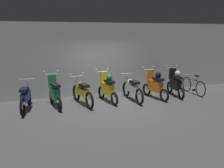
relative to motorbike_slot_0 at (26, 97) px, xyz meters
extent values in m
plane|color=#4C4C4F|center=(3.04, -0.54, -0.49)|extent=(80.00, 80.00, 0.00)
cube|color=#9EA0A3|center=(3.04, 1.55, 1.07)|extent=(16.00, 0.30, 3.12)
torus|color=black|center=(0.10, 0.62, -0.17)|extent=(0.19, 0.66, 0.65)
torus|color=black|center=(-0.11, -0.67, -0.17)|extent=(0.19, 0.66, 0.65)
cube|color=#1E389E|center=(0.00, -0.02, 0.02)|extent=(0.35, 0.86, 0.28)
ellipsoid|color=#1E389E|center=(0.02, 0.13, 0.24)|extent=(0.33, 0.48, 0.22)
cube|color=black|center=(-0.03, -0.20, 0.30)|extent=(0.32, 0.55, 0.10)
cylinder|color=#B7BABF|center=(0.08, 0.51, 0.52)|extent=(0.56, 0.12, 0.04)
cylinder|color=#B7BABF|center=(0.09, 0.57, 0.15)|extent=(0.08, 0.17, 0.65)
sphere|color=silver|center=(0.09, 0.57, 0.37)|extent=(0.12, 0.12, 0.12)
cube|color=white|center=(-0.10, -0.64, -0.07)|extent=(0.16, 0.04, 0.10)
torus|color=black|center=(0.94, 0.58, -0.23)|extent=(0.16, 0.54, 0.53)
torus|color=black|center=(1.09, -0.56, -0.23)|extent=(0.16, 0.54, 0.53)
cube|color=#197238|center=(1.01, 0.01, 0.04)|extent=(0.31, 0.76, 0.44)
cube|color=#197238|center=(0.97, 0.35, 0.44)|extent=(0.29, 0.16, 0.48)
cube|color=black|center=(1.03, -0.15, 0.36)|extent=(0.31, 0.55, 0.10)
cylinder|color=#B7BABF|center=(0.95, 0.49, 0.66)|extent=(0.56, 0.11, 0.04)
sphere|color=#B7BABF|center=(0.69, 0.45, 0.76)|extent=(0.07, 0.07, 0.07)
sphere|color=#B7BABF|center=(1.21, 0.52, 0.76)|extent=(0.07, 0.07, 0.07)
cylinder|color=#B7BABF|center=(0.94, 0.53, 0.19)|extent=(0.07, 0.15, 0.85)
sphere|color=silver|center=(0.94, 0.53, 0.51)|extent=(0.12, 0.12, 0.12)
cube|color=white|center=(1.08, -0.54, -0.13)|extent=(0.16, 0.03, 0.10)
torus|color=black|center=(1.91, 0.63, -0.17)|extent=(0.20, 0.66, 0.65)
torus|color=black|center=(2.14, -0.65, -0.17)|extent=(0.20, 0.66, 0.65)
cube|color=gold|center=(2.03, -0.01, 0.02)|extent=(0.37, 0.86, 0.28)
ellipsoid|color=gold|center=(2.00, 0.14, 0.24)|extent=(0.33, 0.48, 0.22)
cube|color=black|center=(2.06, -0.19, 0.30)|extent=(0.33, 0.55, 0.10)
cylinder|color=#B7BABF|center=(1.93, 0.52, 0.52)|extent=(0.56, 0.14, 0.04)
sphere|color=#B7BABF|center=(1.67, 0.48, 0.62)|extent=(0.07, 0.07, 0.07)
sphere|color=#B7BABF|center=(2.19, 0.57, 0.62)|extent=(0.07, 0.07, 0.07)
cylinder|color=#B7BABF|center=(1.92, 0.58, 0.15)|extent=(0.08, 0.17, 0.65)
sphere|color=silver|center=(1.92, 0.58, 0.37)|extent=(0.12, 0.12, 0.12)
cube|color=white|center=(2.14, -0.63, -0.07)|extent=(0.16, 0.04, 0.10)
torus|color=black|center=(2.96, 0.61, -0.23)|extent=(0.17, 0.54, 0.53)
torus|color=black|center=(3.13, -0.53, -0.23)|extent=(0.17, 0.54, 0.53)
cube|color=gold|center=(3.04, 0.04, 0.04)|extent=(0.33, 0.76, 0.44)
cube|color=gold|center=(2.99, 0.38, 0.44)|extent=(0.29, 0.16, 0.48)
cube|color=black|center=(3.07, -0.12, 0.36)|extent=(0.32, 0.55, 0.10)
cylinder|color=#B7BABF|center=(2.97, 0.52, 0.66)|extent=(0.56, 0.12, 0.04)
sphere|color=#B7BABF|center=(2.71, 0.48, 0.76)|extent=(0.07, 0.07, 0.07)
sphere|color=#B7BABF|center=(3.23, 0.56, 0.76)|extent=(0.07, 0.07, 0.07)
cylinder|color=#B7BABF|center=(2.96, 0.56, 0.19)|extent=(0.08, 0.15, 0.85)
sphere|color=silver|center=(2.96, 0.56, 0.51)|extent=(0.12, 0.12, 0.12)
cube|color=white|center=(3.13, -0.51, -0.13)|extent=(0.16, 0.04, 0.10)
sphere|color=#197238|center=(3.07, -0.12, 0.53)|extent=(0.24, 0.24, 0.24)
torus|color=black|center=(4.05, 0.58, -0.17)|extent=(0.10, 0.65, 0.65)
torus|color=black|center=(4.07, -0.72, -0.17)|extent=(0.10, 0.65, 0.65)
cube|color=silver|center=(4.06, -0.07, 0.02)|extent=(0.23, 0.84, 0.28)
ellipsoid|color=silver|center=(4.06, 0.08, 0.24)|extent=(0.27, 0.44, 0.22)
cube|color=black|center=(4.06, -0.25, 0.30)|extent=(0.25, 0.52, 0.10)
cylinder|color=#B7BABF|center=(4.05, 0.47, 0.52)|extent=(0.56, 0.04, 0.04)
cylinder|color=#B7BABF|center=(4.05, 0.53, 0.15)|extent=(0.06, 0.16, 0.65)
sphere|color=silver|center=(4.05, 0.53, 0.37)|extent=(0.12, 0.12, 0.12)
cube|color=white|center=(4.07, -0.70, -0.07)|extent=(0.16, 0.01, 0.10)
torus|color=black|center=(4.97, 0.47, -0.23)|extent=(0.18, 0.54, 0.53)
torus|color=black|center=(5.18, -0.67, -0.23)|extent=(0.18, 0.54, 0.53)
cube|color=orange|center=(5.08, -0.10, 0.04)|extent=(0.35, 0.76, 0.44)
cube|color=orange|center=(5.01, 0.24, 0.44)|extent=(0.30, 0.17, 0.48)
cube|color=black|center=(5.10, -0.26, 0.36)|extent=(0.33, 0.55, 0.10)
cylinder|color=#B7BABF|center=(4.99, 0.37, 0.66)|extent=(0.56, 0.14, 0.04)
sphere|color=#B7BABF|center=(4.73, 0.33, 0.76)|extent=(0.07, 0.07, 0.07)
sphere|color=#B7BABF|center=(5.24, 0.42, 0.76)|extent=(0.07, 0.07, 0.07)
cylinder|color=#B7BABF|center=(4.98, 0.42, 0.19)|extent=(0.08, 0.16, 0.85)
sphere|color=silver|center=(4.98, 0.42, 0.51)|extent=(0.12, 0.12, 0.12)
cube|color=white|center=(5.17, -0.64, -0.13)|extent=(0.16, 0.04, 0.10)
sphere|color=black|center=(5.10, -0.26, 0.53)|extent=(0.24, 0.24, 0.24)
torus|color=black|center=(6.17, 0.55, -0.23)|extent=(0.16, 0.54, 0.53)
torus|color=black|center=(6.01, -0.59, -0.23)|extent=(0.16, 0.54, 0.53)
cube|color=black|center=(6.09, -0.02, 0.04)|extent=(0.32, 0.76, 0.44)
cube|color=black|center=(6.14, 0.32, 0.44)|extent=(0.29, 0.16, 0.48)
cube|color=black|center=(6.07, -0.18, 0.36)|extent=(0.31, 0.55, 0.10)
cylinder|color=#B7BABF|center=(6.16, 0.46, 0.66)|extent=(0.56, 0.12, 0.04)
sphere|color=#B7BABF|center=(5.90, 0.49, 0.76)|extent=(0.07, 0.07, 0.07)
sphere|color=#B7BABF|center=(6.42, 0.42, 0.76)|extent=(0.07, 0.07, 0.07)
cylinder|color=#B7BABF|center=(6.17, 0.50, 0.19)|extent=(0.08, 0.15, 0.85)
sphere|color=silver|center=(6.17, 0.50, 0.51)|extent=(0.12, 0.12, 0.12)
cube|color=white|center=(6.01, -0.57, -0.13)|extent=(0.16, 0.03, 0.10)
sphere|color=silver|center=(6.07, -0.18, 0.53)|extent=(0.24, 0.24, 0.24)
torus|color=black|center=(7.10, 0.58, -0.15)|extent=(0.07, 0.68, 0.68)
torus|color=black|center=(7.06, -0.47, -0.15)|extent=(0.07, 0.68, 0.68)
cylinder|color=#B21E1E|center=(7.08, 0.06, 0.15)|extent=(0.07, 0.68, 0.04)
cylinder|color=#B21E1E|center=(7.07, -0.15, 0.25)|extent=(0.03, 0.03, 0.22)
cube|color=black|center=(7.07, -0.15, 0.37)|extent=(0.11, 0.22, 0.05)
cylinder|color=#B7BABF|center=(7.10, 0.46, 0.33)|extent=(0.50, 0.05, 0.03)
cylinder|color=black|center=(7.08, 0.01, -0.30)|extent=(0.12, 0.11, 0.10)
camera|label=1|loc=(0.18, -8.89, 2.22)|focal=39.32mm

